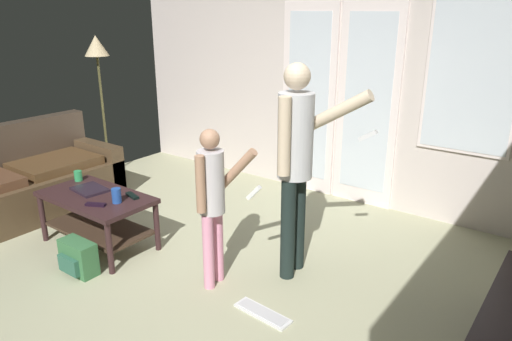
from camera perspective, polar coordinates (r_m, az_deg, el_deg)
ground_plane at (r=3.89m, az=-9.94°, el=-13.20°), size 5.49×4.93×0.02m
wall_back_with_doors at (r=5.27m, az=9.36°, el=11.78°), size 5.49×0.09×2.90m
leather_couch at (r=5.44m, az=-27.10°, el=-1.88°), size 0.86×2.07×0.90m
coffee_table at (r=4.45m, az=-18.54°, el=-4.40°), size 1.04×0.57×0.49m
person_adult at (r=3.57m, az=4.93°, el=2.05°), size 0.67×0.50×1.68m
person_child at (r=3.50m, az=-5.23°, el=-2.97°), size 0.42×0.37×1.24m
floor_lamp at (r=6.11m, az=-18.49°, el=12.59°), size 0.28×0.28×1.74m
backpack at (r=4.15m, az=-20.61°, el=-9.77°), size 0.33×0.19×0.28m
loose_keyboard at (r=3.48m, az=0.81°, el=-16.75°), size 0.45×0.16×0.02m
laptop_closed at (r=4.52m, az=-19.32°, el=-2.16°), size 0.34×0.27×0.02m
cup_near_edge at (r=4.81m, az=-20.58°, el=-0.60°), size 0.07×0.07×0.10m
cup_by_laptop at (r=4.16m, az=-16.41°, el=-2.91°), size 0.08×0.08×0.13m
tv_remote_black at (r=4.27m, az=-14.64°, el=-2.95°), size 0.18×0.09×0.02m
dvd_remote_slim at (r=4.17m, az=-18.70°, el=-3.89°), size 0.17×0.12×0.02m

